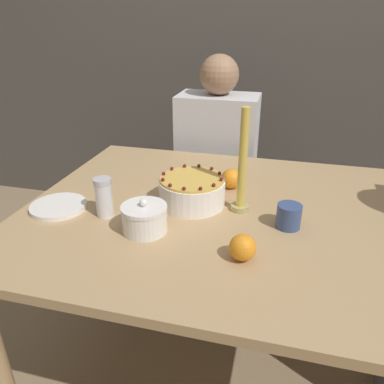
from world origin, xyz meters
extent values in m
plane|color=#8C7556|center=(0.00, 0.00, 0.00)|extent=(12.00, 12.00, 0.00)
cube|color=#4C4742|center=(0.00, 1.40, 1.30)|extent=(8.00, 0.05, 2.60)
cube|color=tan|center=(0.00, 0.00, 0.76)|extent=(1.27, 1.06, 0.03)
cylinder|color=tan|center=(-0.58, 0.47, 0.37)|extent=(0.07, 0.07, 0.74)
cylinder|color=tan|center=(0.58, 0.47, 0.37)|extent=(0.07, 0.07, 0.74)
cylinder|color=white|center=(-0.08, 0.02, 0.81)|extent=(0.23, 0.23, 0.09)
cylinder|color=gold|center=(-0.08, 0.02, 0.86)|extent=(0.22, 0.22, 0.01)
sphere|color=maroon|center=(0.02, 0.02, 0.87)|extent=(0.01, 0.01, 0.01)
sphere|color=maroon|center=(0.00, 0.07, 0.87)|extent=(0.01, 0.01, 0.01)
sphere|color=maroon|center=(-0.03, 0.10, 0.87)|extent=(0.01, 0.01, 0.01)
sphere|color=maroon|center=(-0.08, 0.12, 0.87)|extent=(0.01, 0.01, 0.01)
sphere|color=maroon|center=(-0.13, 0.10, 0.87)|extent=(0.01, 0.01, 0.01)
sphere|color=maroon|center=(-0.17, 0.07, 0.87)|extent=(0.01, 0.01, 0.01)
sphere|color=maroon|center=(-0.18, 0.02, 0.87)|extent=(0.01, 0.01, 0.01)
sphere|color=maroon|center=(-0.17, -0.03, 0.87)|extent=(0.01, 0.01, 0.01)
sphere|color=maroon|center=(-0.13, -0.07, 0.87)|extent=(0.01, 0.01, 0.01)
sphere|color=maroon|center=(-0.08, -0.08, 0.87)|extent=(0.01, 0.01, 0.01)
sphere|color=maroon|center=(-0.03, -0.07, 0.87)|extent=(0.01, 0.01, 0.01)
sphere|color=maroon|center=(0.00, -0.03, 0.87)|extent=(0.01, 0.01, 0.01)
cylinder|color=white|center=(-0.18, -0.19, 0.81)|extent=(0.13, 0.13, 0.07)
cylinder|color=white|center=(-0.18, -0.19, 0.85)|extent=(0.14, 0.14, 0.01)
sphere|color=white|center=(-0.18, -0.19, 0.87)|extent=(0.02, 0.02, 0.02)
cylinder|color=white|center=(-0.34, -0.13, 0.83)|extent=(0.05, 0.05, 0.11)
cylinder|color=silver|center=(-0.34, -0.13, 0.89)|extent=(0.06, 0.06, 0.02)
cylinder|color=white|center=(-0.51, -0.13, 0.77)|extent=(0.19, 0.19, 0.01)
cylinder|color=white|center=(-0.51, -0.13, 0.78)|extent=(0.19, 0.19, 0.01)
cylinder|color=tan|center=(0.08, 0.01, 0.78)|extent=(0.06, 0.06, 0.02)
cylinder|color=gold|center=(0.08, 0.01, 0.95)|extent=(0.03, 0.03, 0.33)
cylinder|color=#384C7F|center=(0.24, -0.06, 0.81)|extent=(0.08, 0.08, 0.08)
sphere|color=orange|center=(0.03, 0.18, 0.81)|extent=(0.08, 0.08, 0.08)
sphere|color=orange|center=(0.13, -0.26, 0.81)|extent=(0.07, 0.07, 0.07)
cube|color=#595960|center=(-0.13, 0.73, 0.23)|extent=(0.34, 0.34, 0.45)
cube|color=silver|center=(-0.13, 0.73, 0.73)|extent=(0.40, 0.24, 0.56)
sphere|color=#9E7556|center=(-0.13, 0.73, 1.10)|extent=(0.19, 0.19, 0.19)
camera|label=1|loc=(0.20, -1.10, 1.37)|focal=35.00mm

